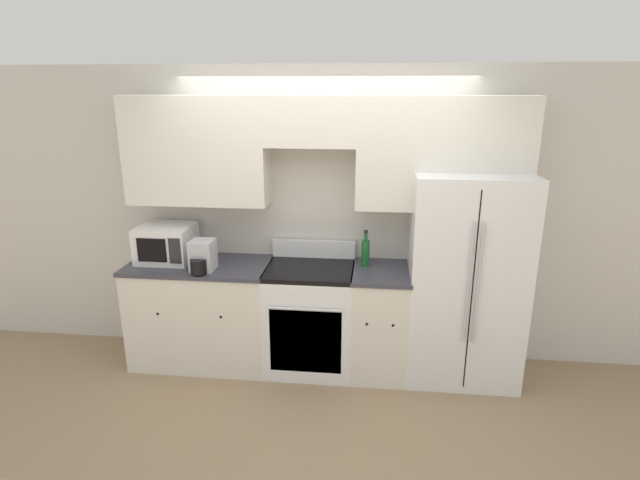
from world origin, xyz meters
The scene contains 9 objects.
ground_plane centered at (0.00, 0.00, 0.00)m, with size 12.00×12.00×0.00m, color #937A5B.
wall_back centered at (0.01, 0.58, 1.56)m, with size 8.00×0.39×2.60m.
lower_cabinets_left centered at (-1.07, 0.31, 0.47)m, with size 1.24×0.64×0.94m.
lower_cabinets_right centered at (0.52, 0.31, 0.47)m, with size 0.49×0.64×0.94m.
oven_range centered at (-0.09, 0.31, 0.47)m, with size 0.75×0.65×1.10m.
refrigerator centered at (1.21, 0.35, 0.88)m, with size 0.92×0.74×1.77m.
microwave centered at (-1.37, 0.37, 1.09)m, with size 0.46×0.43×0.32m.
bottle centered at (0.38, 0.41, 1.06)m, with size 0.07×0.07×0.32m.
paper_towel_holder centered at (-0.97, 0.14, 1.06)m, with size 0.19×0.28×0.26m.
Camera 1 is at (0.44, -3.66, 2.39)m, focal length 28.00 mm.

